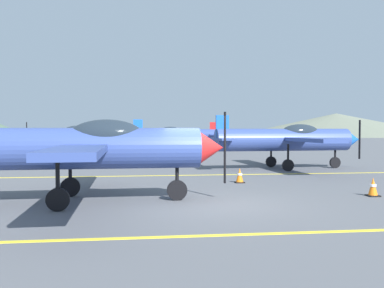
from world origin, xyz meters
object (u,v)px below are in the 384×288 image
(airplane_far, at_px, (87,137))
(airplane_near, at_px, (84,147))
(traffic_cone_side, at_px, (373,187))
(traffic_cone_front, at_px, (240,176))
(airplane_mid, at_px, (289,139))
(airplane_back, at_px, (177,135))

(airplane_far, bearing_deg, airplane_near, -83.28)
(airplane_near, xyz_separation_m, traffic_cone_side, (8.85, 0.07, -1.31))
(airplane_near, height_order, traffic_cone_front, airplane_near)
(airplane_near, height_order, airplane_far, same)
(traffic_cone_side, bearing_deg, traffic_cone_front, 131.95)
(airplane_near, relative_size, airplane_mid, 1.00)
(airplane_back, xyz_separation_m, traffic_cone_front, (0.23, -25.54, -1.31))
(airplane_mid, height_order, airplane_back, same)
(airplane_far, height_order, airplane_back, same)
(airplane_far, distance_m, airplane_back, 13.15)
(traffic_cone_front, bearing_deg, airplane_back, 90.51)
(airplane_back, distance_m, traffic_cone_front, 25.57)
(airplane_far, bearing_deg, airplane_mid, -38.73)
(airplane_near, height_order, traffic_cone_side, airplane_near)
(traffic_cone_front, xyz_separation_m, traffic_cone_side, (3.37, -3.75, 0.00))
(airplane_mid, bearing_deg, airplane_back, 101.74)
(airplane_near, relative_size, airplane_far, 1.00)
(airplane_mid, relative_size, traffic_cone_side, 16.05)
(airplane_near, bearing_deg, traffic_cone_side, 0.43)
(airplane_near, relative_size, airplane_back, 1.00)
(airplane_back, bearing_deg, traffic_cone_side, -83.00)
(airplane_near, height_order, airplane_back, same)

